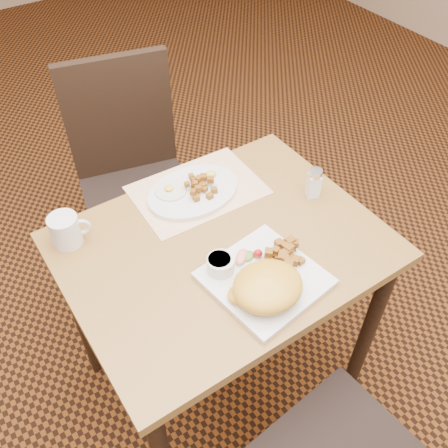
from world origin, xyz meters
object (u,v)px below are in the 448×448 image
(chair_far, at_px, (132,170))
(plate_square, at_px, (264,279))
(table, at_px, (223,268))
(plate_oval, at_px, (193,192))
(salt_shaker, at_px, (314,183))
(coffee_mug, at_px, (66,230))

(chair_far, xyz_separation_m, plate_square, (-0.01, -0.87, 0.22))
(table, distance_m, plate_square, 0.21)
(chair_far, bearing_deg, plate_oval, 105.08)
(plate_square, xyz_separation_m, salt_shaker, (0.33, 0.19, 0.04))
(plate_square, height_order, coffee_mug, coffee_mug)
(table, height_order, plate_square, plate_square)
(plate_oval, bearing_deg, chair_far, 91.78)
(plate_oval, distance_m, salt_shaker, 0.38)
(table, bearing_deg, plate_oval, 80.26)
(salt_shaker, bearing_deg, chair_far, 115.54)
(table, distance_m, chair_far, 0.70)
(chair_far, height_order, plate_square, chair_far)
(plate_square, bearing_deg, salt_shaker, 29.65)
(plate_oval, relative_size, salt_shaker, 3.05)
(table, distance_m, coffee_mug, 0.47)
(salt_shaker, bearing_deg, coffee_mug, 161.64)
(table, relative_size, plate_square, 3.21)
(plate_square, relative_size, salt_shaker, 2.80)
(table, xyz_separation_m, plate_square, (0.02, -0.17, 0.12))
(plate_oval, height_order, salt_shaker, salt_shaker)
(plate_square, height_order, salt_shaker, salt_shaker)
(table, relative_size, coffee_mug, 7.95)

